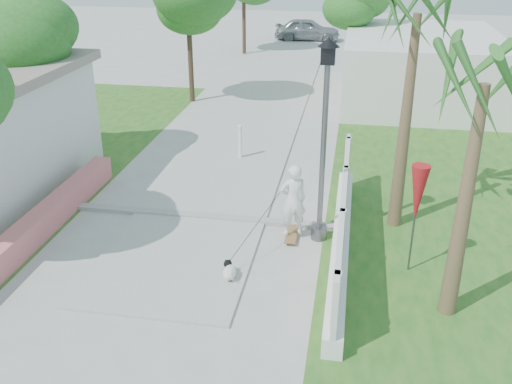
% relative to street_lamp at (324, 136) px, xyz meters
% --- Properties ---
extents(path_strip, '(3.20, 36.00, 0.06)m').
position_rel_street_lamp_xyz_m(path_strip, '(-2.90, 14.50, -2.40)').
color(path_strip, '#B7B7B2').
rests_on(path_strip, ground).
extents(curb, '(6.50, 0.25, 0.10)m').
position_rel_street_lamp_xyz_m(curb, '(-2.90, 0.50, -2.38)').
color(curb, '#999993').
rests_on(curb, ground).
extents(grass_right, '(8.00, 20.00, 0.01)m').
position_rel_street_lamp_xyz_m(grass_right, '(4.10, 2.50, -2.42)').
color(grass_right, '#245E1D').
rests_on(grass_right, ground).
extents(pink_wall, '(0.45, 8.20, 0.80)m').
position_rel_street_lamp_xyz_m(pink_wall, '(-6.20, -1.95, -2.11)').
color(pink_wall, '#DE7175').
rests_on(pink_wall, ground).
extents(lattice_fence, '(0.35, 7.00, 1.50)m').
position_rel_street_lamp_xyz_m(lattice_fence, '(0.50, -0.50, -1.88)').
color(lattice_fence, white).
rests_on(lattice_fence, ground).
extents(building_right, '(6.00, 8.00, 2.60)m').
position_rel_street_lamp_xyz_m(building_right, '(3.10, 12.50, -1.13)').
color(building_right, silver).
rests_on(building_right, ground).
extents(street_lamp, '(0.44, 0.44, 4.44)m').
position_rel_street_lamp_xyz_m(street_lamp, '(0.00, 0.00, 0.00)').
color(street_lamp, '#59595E').
rests_on(street_lamp, ground).
extents(bollard, '(0.14, 0.14, 1.09)m').
position_rel_street_lamp_xyz_m(bollard, '(-2.70, 4.50, -1.84)').
color(bollard, white).
rests_on(bollard, ground).
extents(patio_umbrella, '(0.36, 0.36, 2.30)m').
position_rel_street_lamp_xyz_m(patio_umbrella, '(1.90, -1.00, -0.74)').
color(patio_umbrella, '#59595E').
rests_on(patio_umbrella, ground).
extents(tree_left_mid, '(3.20, 3.20, 4.85)m').
position_rel_street_lamp_xyz_m(tree_left_mid, '(-8.38, 2.98, 1.07)').
color(tree_left_mid, '#4C3826').
rests_on(tree_left_mid, ground).
extents(tree_path_left, '(3.40, 3.40, 5.23)m').
position_rel_street_lamp_xyz_m(tree_path_left, '(-5.88, 10.48, 1.39)').
color(tree_path_left, '#4C3826').
rests_on(tree_path_left, ground).
extents(tree_path_right, '(3.00, 3.00, 4.79)m').
position_rel_street_lamp_xyz_m(tree_path_right, '(0.32, 14.48, 1.07)').
color(tree_path_right, '#4C3826').
rests_on(tree_path_right, ground).
extents(palm_far, '(1.80, 1.80, 5.30)m').
position_rel_street_lamp_xyz_m(palm_far, '(1.70, 1.00, 2.06)').
color(palm_far, brown).
rests_on(palm_far, ground).
extents(palm_near, '(1.80, 1.80, 4.70)m').
position_rel_street_lamp_xyz_m(palm_near, '(2.50, -2.30, 1.53)').
color(palm_near, brown).
rests_on(palm_near, ground).
extents(skateboarder, '(1.37, 2.20, 1.77)m').
position_rel_street_lamp_xyz_m(skateboarder, '(-1.07, -0.72, -1.65)').
color(skateboarder, olive).
rests_on(skateboarder, ground).
extents(dog, '(0.38, 0.54, 0.39)m').
position_rel_street_lamp_xyz_m(dog, '(-1.62, -2.00, -2.22)').
color(dog, white).
rests_on(dog, ground).
extents(parked_car, '(4.07, 1.78, 1.37)m').
position_rel_street_lamp_xyz_m(parked_car, '(-2.60, 25.19, -1.74)').
color(parked_car, '#B0B3B9').
rests_on(parked_car, ground).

